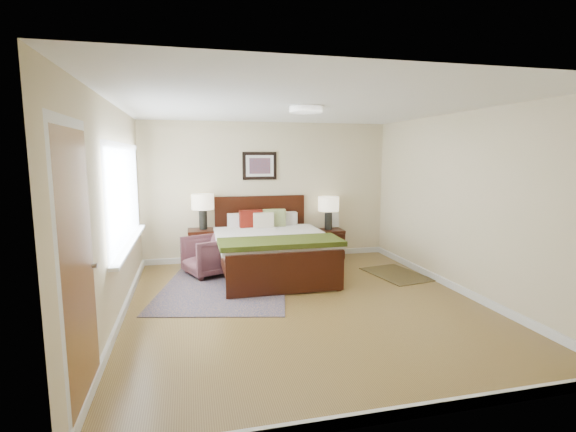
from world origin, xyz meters
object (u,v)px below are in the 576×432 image
Objects in this scene: lamp_left at (203,204)px; armchair at (208,256)px; nightstand_left at (204,237)px; lamp_right at (329,206)px; nightstand_right at (328,240)px; bed at (271,242)px; rug_persian at (226,285)px.

armchair is at bearing -86.59° from lamp_left.
nightstand_left is 0.66m from armchair.
lamp_right is 0.88× the size of armchair.
nightstand_right is at bearing 83.46° from armchair.
nightstand_left is (-1.03, 0.81, -0.03)m from bed.
bed is 1.56m from lamp_right.
rug_persian is (0.26, -1.25, -0.50)m from nightstand_left.
armchair is at bearing 122.27° from rug_persian.
rug_persian is (-0.78, -0.44, -0.53)m from bed.
lamp_left is at bearing 161.09° from armchair.
lamp_left is 1.00× the size of lamp_right.
rug_persian is at bearing -150.37° from bed.
nightstand_left is 0.91× the size of armchair.
lamp_right is 2.43m from armchair.
lamp_right is at bearing 33.48° from bed.
armchair is at bearing 169.69° from bed.
nightstand_left reaches higher than rug_persian.
rug_persian is (-2.03, -1.26, -0.33)m from nightstand_right.
bed is 3.10× the size of armchair.
lamp_right is (1.25, 0.83, 0.44)m from bed.
armchair reaches higher than rug_persian.
lamp_left reaches higher than lamp_right.
rug_persian is at bearing -78.57° from lamp_left.
lamp_left reaches higher than nightstand_left.
lamp_right is at bearing 90.00° from nightstand_right.
lamp_right is 2.58m from rug_persian.
lamp_left is 0.88× the size of armchair.
lamp_right reaches higher than nightstand_right.
lamp_left is at bearing 90.00° from nightstand_left.
armchair is at bearing -86.48° from nightstand_left.
rug_persian is (0.22, -0.62, -0.31)m from armchair.
bed is 1.04m from rug_persian.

